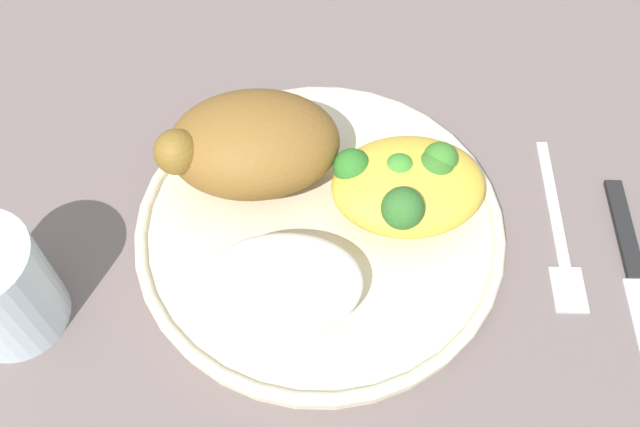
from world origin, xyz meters
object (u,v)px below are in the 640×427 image
mac_cheese_with_broccoli (408,184)px  rice_pile (280,285)px  fork (558,232)px  roasted_chicken (251,144)px  knife (637,276)px  plate (320,228)px

mac_cheese_with_broccoli → rice_pile: bearing=37.0°
rice_pile → fork: bearing=-167.7°
roasted_chicken → knife: bearing=159.3°
mac_cheese_with_broccoli → roasted_chicken: bearing=-17.6°
mac_cheese_with_broccoli → fork: mac_cheese_with_broccoli is taller
rice_pile → roasted_chicken: bearing=-81.6°
plate → fork: size_ratio=1.79×
mac_cheese_with_broccoli → knife: bearing=157.2°
mac_cheese_with_broccoli → knife: (-0.15, 0.06, -0.03)m
roasted_chicken → knife: (-0.25, 0.10, -0.05)m
plate → mac_cheese_with_broccoli: 0.07m
mac_cheese_with_broccoli → knife: mac_cheese_with_broccoli is taller
rice_pile → fork: size_ratio=0.73×
plate → rice_pile: bearing=62.1°
rice_pile → mac_cheese_with_broccoli: (-0.09, -0.07, 0.00)m
rice_pile → mac_cheese_with_broccoli: size_ratio=1.00×
rice_pile → plate: bearing=-117.9°
roasted_chicken → rice_pile: size_ratio=1.19×
mac_cheese_with_broccoli → knife: 0.17m
plate → knife: (-0.21, 0.05, -0.01)m
roasted_chicken → mac_cheese_with_broccoli: 0.11m
plate → roasted_chicken: roasted_chicken is taller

